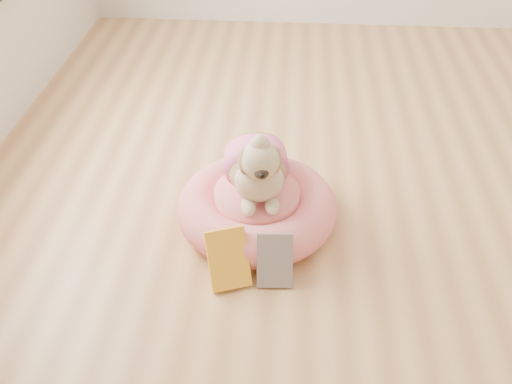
# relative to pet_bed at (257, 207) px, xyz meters

# --- Properties ---
(floor) EXTENTS (4.50, 4.50, 0.00)m
(floor) POSITION_rel_pet_bed_xyz_m (0.63, 0.05, -0.08)
(floor) COLOR #B57C4B
(floor) RESTS_ON ground
(pet_bed) EXTENTS (0.68, 0.68, 0.17)m
(pet_bed) POSITION_rel_pet_bed_xyz_m (0.00, 0.00, 0.00)
(pet_bed) COLOR #F15E7A
(pet_bed) RESTS_ON floor
(dog) EXTENTS (0.39, 0.51, 0.34)m
(dog) POSITION_rel_pet_bed_xyz_m (-0.00, 0.02, 0.26)
(dog) COLOR brown
(dog) RESTS_ON pet_bed
(book_yellow) EXTENTS (0.19, 0.19, 0.21)m
(book_yellow) POSITION_rel_pet_bed_xyz_m (-0.08, -0.34, 0.02)
(book_yellow) COLOR #FFF11A
(book_yellow) RESTS_ON floor
(book_white) EXTENTS (0.14, 0.12, 0.19)m
(book_white) POSITION_rel_pet_bed_xyz_m (0.09, -0.33, 0.01)
(book_white) COLOR silver
(book_white) RESTS_ON floor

